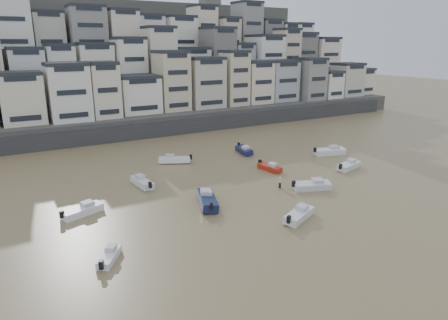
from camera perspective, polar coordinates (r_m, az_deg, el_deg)
harbor_wall at (r=86.04m, az=-11.15°, el=4.34°), size 140.00×3.00×3.50m
hillside at (r=123.95m, az=-15.55°, el=12.91°), size 141.04×66.00×50.00m
boat_a at (r=46.19m, az=10.67°, el=-7.49°), size 5.68×3.89×1.48m
boat_b at (r=55.54m, az=12.46°, el=-3.43°), size 5.86×3.65×1.52m
boat_c at (r=49.22m, az=-2.40°, el=-5.50°), size 4.14×6.83×1.77m
boat_d at (r=66.13m, az=17.40°, el=-0.61°), size 5.75×3.13×1.49m
boat_e at (r=62.85m, az=6.55°, el=-0.92°), size 2.21×4.88×1.28m
boat_f at (r=56.78m, az=-11.61°, el=-2.95°), size 2.27×5.61×1.49m
boat_g at (r=73.75m, az=14.87°, el=1.39°), size 6.50×3.50×1.69m
boat_h at (r=66.86m, az=-7.07°, el=0.24°), size 5.92×4.29×1.55m
boat_i at (r=72.24m, az=2.87°, el=1.53°), size 2.66×5.61×1.47m
boat_j at (r=38.99m, az=-16.08°, el=-12.89°), size 3.38×4.13×1.11m
boat_k at (r=49.38m, az=-19.60°, el=-6.61°), size 5.56×3.47×1.44m
person_pink at (r=55.39m, az=8.00°, el=-3.13°), size 0.44×0.44×1.74m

